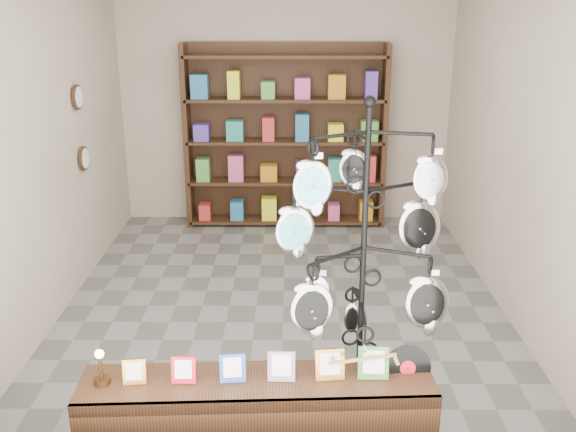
# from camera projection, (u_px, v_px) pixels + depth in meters

# --- Properties ---
(ground) EXTENTS (5.00, 5.00, 0.00)m
(ground) POSITION_uv_depth(u_px,v_px,m) (283.00, 306.00, 5.92)
(ground) COLOR slate
(ground) RESTS_ON ground
(room_envelope) EXTENTS (5.00, 5.00, 5.00)m
(room_envelope) POSITION_uv_depth(u_px,v_px,m) (283.00, 106.00, 5.32)
(room_envelope) COLOR #BCAB98
(room_envelope) RESTS_ON ground
(display_tree) EXTENTS (1.12, 1.04, 2.19)m
(display_tree) POSITION_uv_depth(u_px,v_px,m) (364.00, 248.00, 3.89)
(display_tree) COLOR black
(display_tree) RESTS_ON ground
(front_shelf) EXTENTS (2.16, 0.53, 0.76)m
(front_shelf) POSITION_uv_depth(u_px,v_px,m) (258.00, 416.00, 3.95)
(front_shelf) COLOR black
(front_shelf) RESTS_ON ground
(back_shelving) EXTENTS (2.42, 0.36, 2.20)m
(back_shelving) POSITION_uv_depth(u_px,v_px,m) (285.00, 142.00, 7.76)
(back_shelving) COLOR black
(back_shelving) RESTS_ON ground
(wall_clocks) EXTENTS (0.03, 0.24, 0.84)m
(wall_clocks) POSITION_uv_depth(u_px,v_px,m) (81.00, 128.00, 6.20)
(wall_clocks) COLOR black
(wall_clocks) RESTS_ON ground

